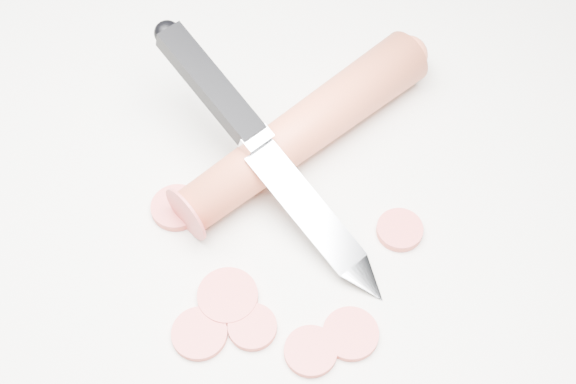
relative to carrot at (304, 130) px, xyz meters
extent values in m
plane|color=beige|center=(-0.03, -0.05, -0.02)|extent=(2.40, 2.40, 0.00)
cylinder|color=#C95030|center=(0.00, 0.00, 0.00)|extent=(0.21, 0.15, 0.04)
cylinder|color=#C84340|center=(-0.07, -0.12, -0.02)|extent=(0.04, 0.04, 0.01)
cylinder|color=#C84340|center=(-0.09, -0.14, -0.02)|extent=(0.04, 0.04, 0.01)
cylinder|color=#C84340|center=(-0.06, -0.14, -0.02)|extent=(0.03, 0.03, 0.01)
cylinder|color=#C84340|center=(0.01, -0.16, -0.02)|extent=(0.04, 0.04, 0.01)
cylinder|color=#C84340|center=(0.06, -0.08, -0.02)|extent=(0.03, 0.03, 0.01)
cylinder|color=#C84340|center=(-0.10, -0.04, -0.02)|extent=(0.04, 0.04, 0.01)
cylinder|color=#C84340|center=(-0.02, -0.16, -0.02)|extent=(0.04, 0.04, 0.01)
camera|label=1|loc=(-0.07, -0.35, 0.48)|focal=50.00mm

